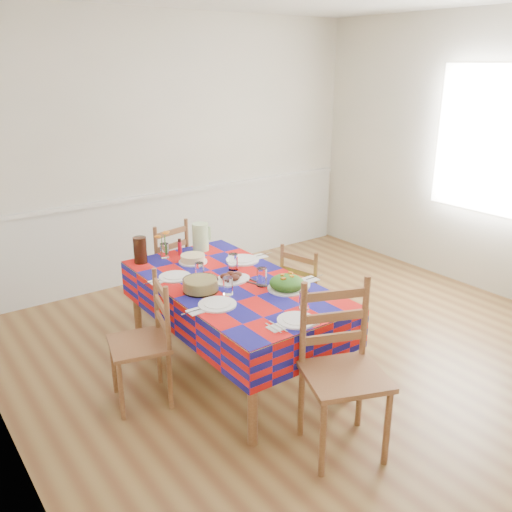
{
  "coord_description": "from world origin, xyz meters",
  "views": [
    {
      "loc": [
        -2.66,
        -2.6,
        2.21
      ],
      "look_at": [
        -0.57,
        0.27,
        0.93
      ],
      "focal_mm": 38.0,
      "sensor_mm": 36.0,
      "label": 1
    }
  ],
  "objects_px": {
    "meat_platter": "(231,278)",
    "chair_far": "(164,269)",
    "chair_right": "(306,294)",
    "chair_left": "(145,342)",
    "chair_near": "(342,371)",
    "green_pitcher": "(201,237)",
    "tea_pitcher": "(140,250)",
    "dining_table": "(232,292)"
  },
  "relations": [
    {
      "from": "tea_pitcher",
      "to": "green_pitcher",
      "type": "bearing_deg",
      "value": -2.01
    },
    {
      "from": "green_pitcher",
      "to": "tea_pitcher",
      "type": "bearing_deg",
      "value": 177.99
    },
    {
      "from": "chair_near",
      "to": "chair_left",
      "type": "relative_size",
      "value": 1.16
    },
    {
      "from": "dining_table",
      "to": "green_pitcher",
      "type": "relative_size",
      "value": 7.65
    },
    {
      "from": "green_pitcher",
      "to": "dining_table",
      "type": "bearing_deg",
      "value": -103.67
    },
    {
      "from": "chair_near",
      "to": "chair_right",
      "type": "height_order",
      "value": "chair_near"
    },
    {
      "from": "chair_far",
      "to": "chair_right",
      "type": "relative_size",
      "value": 1.07
    },
    {
      "from": "dining_table",
      "to": "chair_right",
      "type": "relative_size",
      "value": 2.12
    },
    {
      "from": "tea_pitcher",
      "to": "chair_far",
      "type": "height_order",
      "value": "tea_pitcher"
    },
    {
      "from": "meat_platter",
      "to": "chair_right",
      "type": "xyz_separation_m",
      "value": [
        0.7,
        -0.04,
        -0.3
      ]
    },
    {
      "from": "meat_platter",
      "to": "chair_left",
      "type": "bearing_deg",
      "value": -176.91
    },
    {
      "from": "dining_table",
      "to": "chair_left",
      "type": "xyz_separation_m",
      "value": [
        -0.71,
        -0.01,
        -0.18
      ]
    },
    {
      "from": "meat_platter",
      "to": "chair_right",
      "type": "distance_m",
      "value": 0.77
    },
    {
      "from": "meat_platter",
      "to": "chair_far",
      "type": "distance_m",
      "value": 1.13
    },
    {
      "from": "dining_table",
      "to": "chair_near",
      "type": "distance_m",
      "value": 1.13
    },
    {
      "from": "dining_table",
      "to": "chair_far",
      "type": "bearing_deg",
      "value": 89.56
    },
    {
      "from": "chair_near",
      "to": "chair_far",
      "type": "relative_size",
      "value": 1.14
    },
    {
      "from": "chair_far",
      "to": "chair_right",
      "type": "xyz_separation_m",
      "value": [
        0.71,
        -1.14,
        -0.03
      ]
    },
    {
      "from": "meat_platter",
      "to": "green_pitcher",
      "type": "relative_size",
      "value": 1.25
    },
    {
      "from": "green_pitcher",
      "to": "tea_pitcher",
      "type": "xyz_separation_m",
      "value": [
        -0.54,
        0.02,
        -0.01
      ]
    },
    {
      "from": "tea_pitcher",
      "to": "chair_far",
      "type": "bearing_deg",
      "value": 43.91
    },
    {
      "from": "meat_platter",
      "to": "chair_near",
      "type": "bearing_deg",
      "value": -89.72
    },
    {
      "from": "chair_far",
      "to": "chair_left",
      "type": "relative_size",
      "value": 1.02
    },
    {
      "from": "meat_platter",
      "to": "chair_near",
      "type": "height_order",
      "value": "chair_near"
    },
    {
      "from": "chair_near",
      "to": "chair_left",
      "type": "distance_m",
      "value": 1.33
    },
    {
      "from": "tea_pitcher",
      "to": "chair_right",
      "type": "distance_m",
      "value": 1.39
    },
    {
      "from": "dining_table",
      "to": "green_pitcher",
      "type": "distance_m",
      "value": 0.8
    },
    {
      "from": "green_pitcher",
      "to": "chair_right",
      "type": "height_order",
      "value": "green_pitcher"
    },
    {
      "from": "green_pitcher",
      "to": "meat_platter",
      "type": "bearing_deg",
      "value": -103.31
    },
    {
      "from": "chair_near",
      "to": "green_pitcher",
      "type": "bearing_deg",
      "value": 106.72
    },
    {
      "from": "green_pitcher",
      "to": "chair_right",
      "type": "bearing_deg",
      "value": -55.05
    },
    {
      "from": "chair_left",
      "to": "chair_right",
      "type": "height_order",
      "value": "chair_left"
    },
    {
      "from": "chair_far",
      "to": "green_pitcher",
      "type": "bearing_deg",
      "value": 103.06
    },
    {
      "from": "tea_pitcher",
      "to": "chair_far",
      "type": "distance_m",
      "value": 0.62
    },
    {
      "from": "dining_table",
      "to": "tea_pitcher",
      "type": "bearing_deg",
      "value": 115.0
    },
    {
      "from": "dining_table",
      "to": "meat_platter",
      "type": "height_order",
      "value": "meat_platter"
    },
    {
      "from": "green_pitcher",
      "to": "chair_far",
      "type": "bearing_deg",
      "value": 115.02
    },
    {
      "from": "meat_platter",
      "to": "chair_far",
      "type": "xyz_separation_m",
      "value": [
        -0.0,
        1.1,
        -0.27
      ]
    },
    {
      "from": "chair_far",
      "to": "chair_right",
      "type": "bearing_deg",
      "value": 109.94
    },
    {
      "from": "green_pitcher",
      "to": "chair_left",
      "type": "xyz_separation_m",
      "value": [
        -0.9,
        -0.76,
        -0.38
      ]
    },
    {
      "from": "green_pitcher",
      "to": "chair_left",
      "type": "distance_m",
      "value": 1.24
    },
    {
      "from": "tea_pitcher",
      "to": "chair_left",
      "type": "relative_size",
      "value": 0.24
    }
  ]
}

